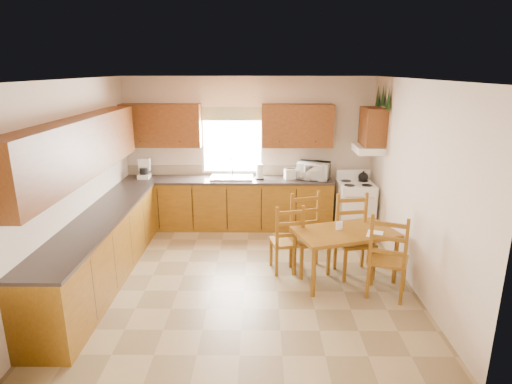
{
  "coord_description": "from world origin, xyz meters",
  "views": [
    {
      "loc": [
        0.2,
        -5.49,
        2.83
      ],
      "look_at": [
        0.15,
        0.3,
        1.15
      ],
      "focal_mm": 30.0,
      "sensor_mm": 36.0,
      "label": 1
    }
  ],
  "objects_px": {
    "chair_far_left": "(355,237)",
    "chair_far_right": "(310,235)",
    "microwave": "(314,171)",
    "dining_table": "(344,255)",
    "chair_near_right": "(389,255)",
    "chair_near_left": "(286,237)",
    "stove": "(355,209)"
  },
  "relations": [
    {
      "from": "chair_far_left",
      "to": "stove",
      "type": "bearing_deg",
      "value": 68.54
    },
    {
      "from": "chair_far_left",
      "to": "chair_near_right",
      "type": "bearing_deg",
      "value": -71.21
    },
    {
      "from": "chair_near_left",
      "to": "chair_far_left",
      "type": "relative_size",
      "value": 0.9
    },
    {
      "from": "dining_table",
      "to": "chair_far_right",
      "type": "height_order",
      "value": "chair_far_right"
    },
    {
      "from": "microwave",
      "to": "chair_far_right",
      "type": "bearing_deg",
      "value": -79.32
    },
    {
      "from": "stove",
      "to": "microwave",
      "type": "relative_size",
      "value": 1.74
    },
    {
      "from": "stove",
      "to": "microwave",
      "type": "distance_m",
      "value": 0.99
    },
    {
      "from": "stove",
      "to": "chair_far_right",
      "type": "relative_size",
      "value": 0.79
    },
    {
      "from": "chair_near_right",
      "to": "chair_far_right",
      "type": "relative_size",
      "value": 0.99
    },
    {
      "from": "stove",
      "to": "chair_near_right",
      "type": "distance_m",
      "value": 2.19
    },
    {
      "from": "chair_far_left",
      "to": "chair_far_right",
      "type": "bearing_deg",
      "value": 161.92
    },
    {
      "from": "chair_far_left",
      "to": "chair_near_left",
      "type": "bearing_deg",
      "value": 162.03
    },
    {
      "from": "dining_table",
      "to": "chair_near_right",
      "type": "distance_m",
      "value": 0.67
    },
    {
      "from": "chair_near_left",
      "to": "stove",
      "type": "bearing_deg",
      "value": -142.66
    },
    {
      "from": "chair_near_right",
      "to": "chair_far_right",
      "type": "distance_m",
      "value": 1.13
    },
    {
      "from": "chair_near_left",
      "to": "chair_near_right",
      "type": "xyz_separation_m",
      "value": [
        1.25,
        -0.7,
        0.05
      ]
    },
    {
      "from": "chair_far_left",
      "to": "chair_far_right",
      "type": "relative_size",
      "value": 1.01
    },
    {
      "from": "chair_far_left",
      "to": "dining_table",
      "type": "bearing_deg",
      "value": -152.78
    },
    {
      "from": "dining_table",
      "to": "chair_near_right",
      "type": "bearing_deg",
      "value": -59.9
    },
    {
      "from": "chair_near_right",
      "to": "chair_far_right",
      "type": "height_order",
      "value": "chair_far_right"
    },
    {
      "from": "microwave",
      "to": "chair_near_right",
      "type": "relative_size",
      "value": 0.46
    },
    {
      "from": "stove",
      "to": "chair_far_right",
      "type": "xyz_separation_m",
      "value": [
        -0.96,
        -1.53,
        0.12
      ]
    },
    {
      "from": "dining_table",
      "to": "chair_far_left",
      "type": "relative_size",
      "value": 1.17
    },
    {
      "from": "microwave",
      "to": "dining_table",
      "type": "distance_m",
      "value": 2.15
    },
    {
      "from": "chair_near_right",
      "to": "chair_far_right",
      "type": "xyz_separation_m",
      "value": [
        -0.92,
        0.65,
        0.0
      ]
    },
    {
      "from": "chair_near_right",
      "to": "chair_far_left",
      "type": "distance_m",
      "value": 0.63
    },
    {
      "from": "microwave",
      "to": "chair_far_right",
      "type": "distance_m",
      "value": 1.89
    },
    {
      "from": "dining_table",
      "to": "chair_far_right",
      "type": "relative_size",
      "value": 1.18
    },
    {
      "from": "microwave",
      "to": "stove",
      "type": "bearing_deg",
      "value": -1.8
    },
    {
      "from": "stove",
      "to": "chair_far_left",
      "type": "distance_m",
      "value": 1.67
    },
    {
      "from": "chair_far_right",
      "to": "dining_table",
      "type": "bearing_deg",
      "value": -44.58
    },
    {
      "from": "stove",
      "to": "dining_table",
      "type": "relative_size",
      "value": 0.67
    }
  ]
}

